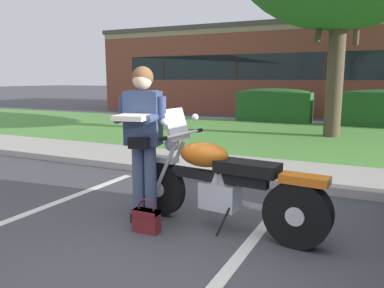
{
  "coord_description": "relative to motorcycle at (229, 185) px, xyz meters",
  "views": [
    {
      "loc": [
        1.14,
        -2.57,
        1.57
      ],
      "look_at": [
        -0.62,
        1.18,
        0.85
      ],
      "focal_mm": 35.03,
      "sensor_mm": 36.0,
      "label": 1
    }
  ],
  "objects": [
    {
      "name": "stall_stripe_1",
      "position": [
        0.29,
        -0.78,
        -0.49
      ],
      "size": [
        0.24,
        4.4,
        0.01
      ],
      "primitive_type": "cube",
      "rotation": [
        0.0,
        0.0,
        -0.03
      ],
      "color": "silver",
      "rests_on": "ground"
    },
    {
      "name": "motorcycle",
      "position": [
        0.0,
        0.0,
        0.0
      ],
      "size": [
        2.24,
        0.82,
        1.26
      ],
      "color": "black",
      "rests_on": "ground"
    },
    {
      "name": "stall_stripe_0",
      "position": [
        -2.32,
        -0.78,
        -0.49
      ],
      "size": [
        0.24,
        4.4,
        0.01
      ],
      "primitive_type": "cube",
      "rotation": [
        0.0,
        0.0,
        -0.03
      ],
      "color": "silver",
      "rests_on": "ground"
    },
    {
      "name": "rider_person",
      "position": [
        -0.95,
        -0.13,
        0.52
      ],
      "size": [
        0.53,
        0.63,
        1.7
      ],
      "color": "black",
      "rests_on": "ground"
    },
    {
      "name": "grass_lawn",
      "position": [
        0.11,
        6.6,
        -0.46
      ],
      "size": [
        60.0,
        6.4,
        0.06
      ],
      "primitive_type": "cube",
      "color": "#518E3D",
      "rests_on": "ground"
    },
    {
      "name": "ground_plane",
      "position": [
        0.11,
        -0.98,
        -0.49
      ],
      "size": [
        140.0,
        140.0,
        0.0
      ],
      "primitive_type": "plane",
      "color": "#424247"
    },
    {
      "name": "handbag",
      "position": [
        -0.75,
        -0.41,
        -0.34
      ],
      "size": [
        0.28,
        0.13,
        0.36
      ],
      "color": "maroon",
      "rests_on": "ground"
    },
    {
      "name": "curb_strip",
      "position": [
        0.11,
        1.8,
        -0.43
      ],
      "size": [
        60.0,
        0.2,
        0.12
      ],
      "primitive_type": "cube",
      "color": "#ADA89E",
      "rests_on": "ground"
    },
    {
      "name": "hedge_left",
      "position": [
        -1.84,
        10.0,
        0.16
      ],
      "size": [
        2.62,
        0.9,
        1.24
      ],
      "color": "#235623",
      "rests_on": "ground"
    },
    {
      "name": "brick_building",
      "position": [
        -0.42,
        16.43,
        1.51
      ],
      "size": [
        21.57,
        8.32,
        3.99
      ],
      "color": "brown",
      "rests_on": "ground"
    },
    {
      "name": "concrete_walk",
      "position": [
        0.11,
        2.65,
        -0.45
      ],
      "size": [
        60.0,
        1.5,
        0.08
      ],
      "primitive_type": "cube",
      "color": "#ADA89E",
      "rests_on": "ground"
    }
  ]
}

